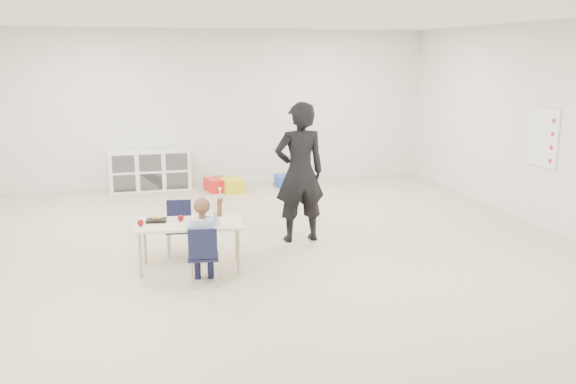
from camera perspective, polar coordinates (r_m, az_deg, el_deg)
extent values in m
plane|color=#B9A88E|center=(7.13, -1.68, -6.61)|extent=(9.00, 9.00, 0.00)
plane|color=white|center=(6.73, -1.85, 16.48)|extent=(9.00, 9.00, 0.00)
cube|color=white|center=(11.20, -6.87, 7.79)|extent=(8.00, 0.02, 2.80)
cube|color=white|center=(2.71, 19.90, -9.11)|extent=(8.00, 0.02, 2.80)
cube|color=white|center=(8.59, 25.36, 5.12)|extent=(0.02, 9.00, 2.80)
cube|color=#FFF0CB|center=(6.87, -9.18, -2.96)|extent=(1.24, 0.73, 0.03)
cube|color=black|center=(6.92, -8.27, -2.54)|extent=(0.24, 0.19, 0.03)
cube|color=black|center=(6.96, -12.23, -2.61)|extent=(0.24, 0.19, 0.03)
cube|color=white|center=(6.72, -9.09, -2.72)|extent=(0.08, 0.08, 0.10)
ellipsoid|color=tan|center=(6.77, -6.92, -2.69)|extent=(0.09, 0.09, 0.07)
sphere|color=maroon|center=(6.93, -10.01, -2.40)|extent=(0.07, 0.07, 0.07)
sphere|color=maroon|center=(6.83, -13.64, -2.81)|extent=(0.07, 0.07, 0.07)
cube|color=white|center=(11.03, -12.76, 1.97)|extent=(1.40, 0.40, 0.70)
cube|color=white|center=(9.06, 22.78, 4.74)|extent=(0.02, 0.60, 0.80)
imported|color=black|center=(7.73, 1.10, 1.83)|extent=(0.67, 0.45, 1.79)
cube|color=red|center=(10.81, -6.66, 0.70)|extent=(0.45, 0.52, 0.22)
cube|color=yellow|center=(10.72, -5.22, 0.64)|extent=(0.42, 0.51, 0.22)
cube|color=#1842B6|center=(11.10, -0.27, 1.06)|extent=(0.33, 0.42, 0.20)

